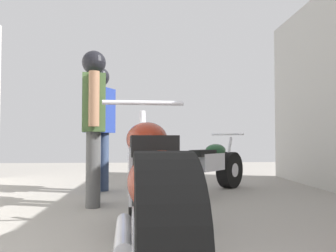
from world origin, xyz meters
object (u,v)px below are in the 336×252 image
motorcycle_maroon_cruiser (149,188)px  mechanic_with_helmet (100,117)px  mechanic_in_blue (94,112)px  motorcycle_black_naked (208,168)px

motorcycle_maroon_cruiser → mechanic_with_helmet: size_ratio=1.30×
motorcycle_maroon_cruiser → mechanic_in_blue: mechanic_in_blue is taller
mechanic_in_blue → motorcycle_black_naked: bearing=29.3°
motorcycle_maroon_cruiser → mechanic_with_helmet: bearing=104.1°
mechanic_in_blue → motorcycle_maroon_cruiser: bearing=-70.6°
motorcycle_maroon_cruiser → mechanic_in_blue: size_ratio=1.31×
motorcycle_black_naked → mechanic_with_helmet: mechanic_with_helmet is taller
motorcycle_maroon_cruiser → mechanic_in_blue: bearing=109.4°
motorcycle_black_naked → mechanic_in_blue: (-1.40, -0.79, 0.68)m
motorcycle_maroon_cruiser → mechanic_with_helmet: 2.87m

